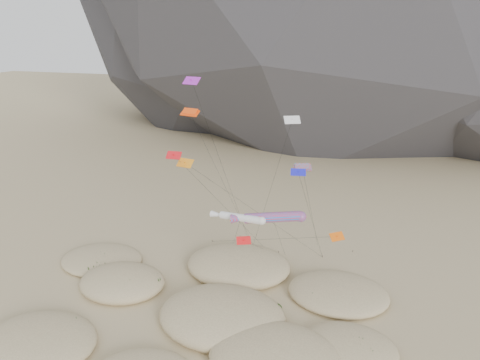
# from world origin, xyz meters

# --- Properties ---
(ground) EXTENTS (500.00, 500.00, 0.00)m
(ground) POSITION_xyz_m (0.00, 0.00, 0.00)
(ground) COLOR #CCB789
(ground) RESTS_ON ground
(dunes) EXTENTS (48.34, 35.76, 3.83)m
(dunes) POSITION_xyz_m (-0.63, 4.08, 0.70)
(dunes) COLOR #CCB789
(dunes) RESTS_ON ground
(dune_grass) EXTENTS (40.75, 27.13, 1.54)m
(dune_grass) POSITION_xyz_m (-1.22, 3.62, 0.84)
(dune_grass) COLOR black
(dune_grass) RESTS_ON ground
(kite_stakes) EXTENTS (22.30, 5.89, 0.30)m
(kite_stakes) POSITION_xyz_m (3.46, 23.11, 0.15)
(kite_stakes) COLOR #3F2D1E
(kite_stakes) RESTS_ON ground
(rainbow_tube_kite) EXTENTS (9.14, 14.19, 12.65)m
(rainbow_tube_kite) POSITION_xyz_m (5.74, 8.96, 11.63)
(rainbow_tube_kite) COLOR #FF1A22
(rainbow_tube_kite) RESTS_ON ground
(white_tube_kite) EXTENTS (8.70, 13.67, 12.10)m
(white_tube_kite) POSITION_xyz_m (1.93, 8.47, 11.34)
(white_tube_kite) COLOR silver
(white_tube_kite) RESTS_ON ground
(orange_parafoil) EXTENTS (9.12, 6.94, 22.77)m
(orange_parafoil) POSITION_xyz_m (-7.70, 17.23, 22.04)
(orange_parafoil) COLOR #EF450C
(orange_parafoil) RESTS_ON ground
(multi_parafoil) EXTENTS (2.42, 14.34, 17.36)m
(multi_parafoil) POSITION_xyz_m (8.71, 13.59, 16.71)
(multi_parafoil) COLOR red
(multi_parafoil) RESTS_ON ground
(delta_kites) EXTENTS (22.03, 16.13, 27.63)m
(delta_kites) POSITION_xyz_m (1.66, 11.46, 17.06)
(delta_kites) COLOR silver
(delta_kites) RESTS_ON ground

